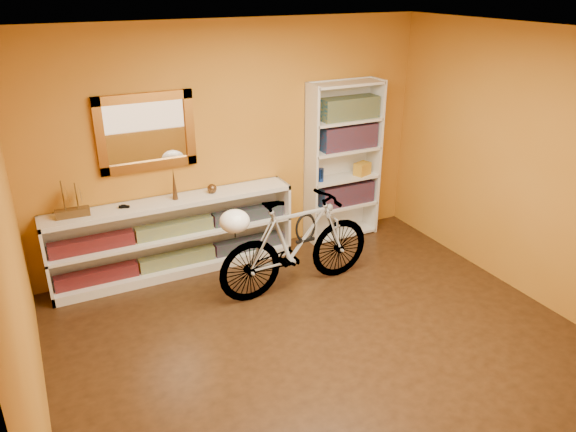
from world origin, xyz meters
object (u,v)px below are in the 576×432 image
bookcase (343,162)px  helmet (235,221)px  console_unit (175,237)px  bicycle (297,243)px

bookcase → helmet: bearing=-152.2°
console_unit → helmet: (0.35, -0.89, 0.47)m
bookcase → helmet: bookcase is taller
bookcase → bicycle: 1.47m
bookcase → bicycle: bookcase is taller
bookcase → console_unit: bearing=-179.3°
console_unit → bicycle: 1.34m
bookcase → bicycle: (-1.08, -0.89, -0.44)m
bicycle → helmet: bicycle is taller
bookcase → bicycle: size_ratio=1.10×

